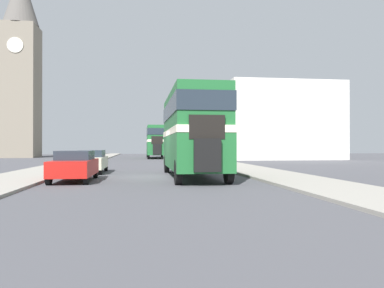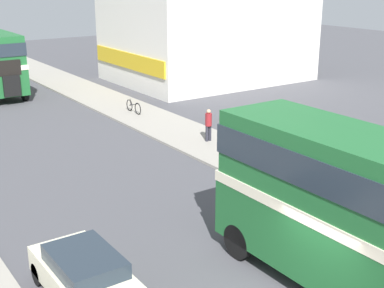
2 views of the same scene
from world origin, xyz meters
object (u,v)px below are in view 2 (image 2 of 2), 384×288
at_px(double_decker_bus, 373,213).
at_px(pedestrian_walking, 208,123).
at_px(car_parked_mid, 88,279).
at_px(bicycle_on_pavement, 134,107).

height_order(double_decker_bus, pedestrian_walking, double_decker_bus).
relative_size(car_parked_mid, bicycle_on_pavement, 2.45).
distance_m(car_parked_mid, pedestrian_walking, 14.18).
bearing_deg(pedestrian_walking, bicycle_on_pavement, 92.88).
xyz_separation_m(pedestrian_walking, bicycle_on_pavement, (-0.36, 7.15, -0.57)).
height_order(double_decker_bus, bicycle_on_pavement, double_decker_bus).
bearing_deg(car_parked_mid, bicycle_on_pavement, 57.94).
bearing_deg(double_decker_bus, car_parked_mid, 145.07).
bearing_deg(bicycle_on_pavement, pedestrian_walking, -87.12).
xyz_separation_m(double_decker_bus, car_parked_mid, (-5.82, 4.06, -1.89)).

